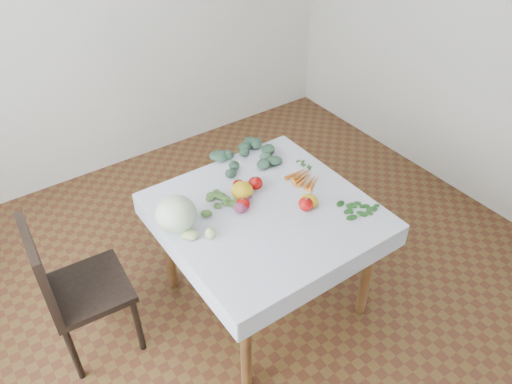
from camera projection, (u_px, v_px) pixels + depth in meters
ground at (264, 296)px, 3.29m from camera, size 4.00×4.00×0.00m
back_wall at (110, 7)px, 3.73m from camera, size 4.00×0.04×2.70m
table at (265, 223)px, 2.88m from camera, size 1.00×1.00×0.75m
tablecloth at (266, 210)px, 2.82m from camera, size 1.12×1.12×0.01m
chair at (69, 285)px, 2.66m from camera, size 0.46×0.46×0.95m
cabbage at (176, 214)px, 2.64m from camera, size 0.29×0.29×0.20m
tomato_a at (243, 204)px, 2.80m from camera, size 0.10×0.10×0.07m
tomato_b at (238, 185)px, 2.95m from camera, size 0.08×0.08×0.06m
tomato_c at (256, 183)px, 2.95m from camera, size 0.10×0.10×0.08m
tomato_d at (306, 204)px, 2.80m from camera, size 0.11×0.11×0.08m
heirloom_back at (242, 190)px, 2.88m from camera, size 0.17×0.17×0.09m
heirloom_front at (309, 201)px, 2.82m from camera, size 0.11×0.11×0.07m
onion_a at (246, 195)px, 2.87m from camera, size 0.09×0.09×0.06m
onion_b at (241, 207)px, 2.78m from camera, size 0.10×0.10×0.07m
tomatillo_cluster at (205, 235)px, 2.61m from camera, size 0.11×0.13×0.05m
carrot_bunch at (305, 178)px, 3.03m from camera, size 0.18×0.21×0.03m
kale_bunch at (245, 157)px, 3.19m from camera, size 0.38×0.34×0.05m
basil_bunch at (358, 207)px, 2.82m from camera, size 0.25×0.17×0.01m
dill_bunch at (217, 203)px, 2.84m from camera, size 0.22×0.21×0.02m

